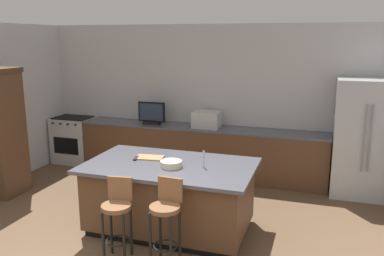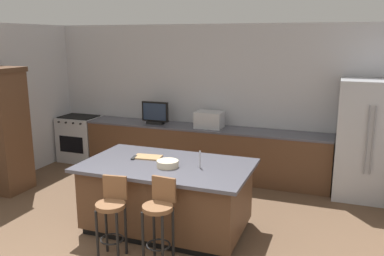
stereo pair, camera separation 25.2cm
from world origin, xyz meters
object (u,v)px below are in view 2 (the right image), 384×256
Objects in this scene: refrigerator at (368,140)px; cutting_board at (148,157)px; fruit_bowl at (168,164)px; tv_remote at (134,158)px; kitchen_island at (167,196)px; bar_stool_right at (159,214)px; bar_stool_left at (112,211)px; range_oven at (80,138)px; tv_monitor at (155,114)px; microwave at (209,120)px; cabinet_tower at (3,128)px.

refrigerator reaches higher than cutting_board.
cutting_board is at bearing -145.79° from refrigerator.
tv_remote is (-0.58, 0.18, -0.03)m from fruit_bowl.
kitchen_island is 0.89m from bar_stool_right.
tv_remote is (-3.02, -2.04, -0.03)m from refrigerator.
refrigerator reaches higher than bar_stool_left.
bar_stool_right is at bearing -43.20° from range_oven.
tv_monitor is at bearing -1.65° from range_oven.
kitchen_island is at bearing 112.17° from bar_stool_right.
kitchen_island is at bearing -24.21° from cutting_board.
tv_monitor reaches higher than cutting_board.
refrigerator reaches higher than fruit_bowl.
tv_monitor reaches higher than microwave.
cabinet_tower reaches higher than microwave.
kitchen_island is at bearing -6.49° from cabinet_tower.
microwave reaches higher than range_oven.
refrigerator is at bearing 42.22° from fruit_bowl.
cabinet_tower is 2.60m from tv_monitor.
refrigerator is 0.92× the size of cabinet_tower.
refrigerator reaches higher than microwave.
tv_monitor is (-1.05, -0.05, 0.05)m from microwave.
cutting_board is at bearing -3.99° from cabinet_tower.
refrigerator is 5.08× the size of cutting_board.
refrigerator is 3.46m from cutting_board.
bar_stool_right is (3.36, -1.19, -0.46)m from cabinet_tower.
bar_stool_right is 1.22m from cutting_board.
kitchen_island is at bearing -60.97° from tv_monitor.
refrigerator is 6.77× the size of fruit_bowl.
range_oven is at bearing 143.36° from kitchen_island.
microwave is 2.16m from tv_remote.
fruit_bowl is (3.01, -2.30, 0.48)m from range_oven.
bar_stool_left is (2.78, -1.23, -0.50)m from cabinet_tower.
range_oven is 1.94m from cabinet_tower.
tv_remote is at bearing -6.25° from cabinet_tower.
tv_monitor is 0.55× the size of bar_stool_left.
refrigerator is 2.64m from microwave.
bar_stool_left is 0.93m from fruit_bowl.
cabinet_tower is 4.28× the size of microwave.
refrigerator reaches higher than bar_stool_right.
microwave is 0.92× the size of tv_monitor.
cutting_board is (-0.06, 1.04, 0.34)m from bar_stool_left.
bar_stool_right is (3.22, -3.02, 0.14)m from range_oven.
bar_stool_left is (-0.30, -0.87, 0.11)m from kitchen_island.
refrigerator reaches higher than tv_monitor.
bar_stool_left is (2.64, -3.06, 0.11)m from range_oven.
refrigerator is at bearing 40.06° from kitchen_island.
tv_remote is at bearing -100.27° from microwave.
refrigerator is 3.71m from bar_stool_right.
bar_stool_left is 0.95× the size of bar_stool_right.
kitchen_island is 7.88× the size of fruit_bowl.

